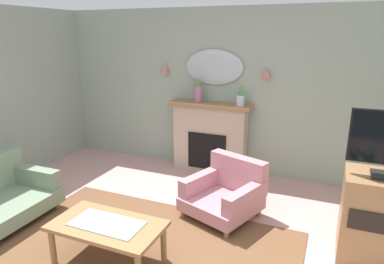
{
  "coord_description": "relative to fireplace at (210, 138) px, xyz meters",
  "views": [
    {
      "loc": [
        1.71,
        -2.31,
        2.23
      ],
      "look_at": [
        0.0,
        1.73,
        0.96
      ],
      "focal_mm": 32.02,
      "sensor_mm": 36.0,
      "label": 1
    }
  ],
  "objects": [
    {
      "name": "wall_back",
      "position": [
        0.11,
        0.22,
        0.74
      ],
      "size": [
        6.68,
        0.1,
        2.63
      ],
      "primitive_type": "cube",
      "color": "#93A393",
      "rests_on": "ground"
    },
    {
      "name": "patterned_rug",
      "position": [
        0.11,
        -2.56,
        -0.56
      ],
      "size": [
        3.2,
        2.4,
        0.01
      ],
      "primitive_type": "cube",
      "color": "brown",
      "rests_on": "ground"
    },
    {
      "name": "fireplace",
      "position": [
        0.0,
        0.0,
        0.0
      ],
      "size": [
        1.36,
        0.36,
        1.16
      ],
      "color": "tan",
      "rests_on": "ground"
    },
    {
      "name": "mantel_vase_centre",
      "position": [
        -0.2,
        -0.03,
        0.77
      ],
      "size": [
        0.14,
        0.14,
        0.42
      ],
      "color": "#9E6084",
      "rests_on": "fireplace"
    },
    {
      "name": "mantel_vase_right",
      "position": [
        0.5,
        -0.03,
        0.73
      ],
      "size": [
        0.13,
        0.13,
        0.32
      ],
      "color": "silver",
      "rests_on": "fireplace"
    },
    {
      "name": "wall_mirror",
      "position": [
        -0.0,
        0.14,
        1.14
      ],
      "size": [
        0.96,
        0.06,
        0.56
      ],
      "primitive_type": "ellipsoid",
      "color": "#B2BCC6"
    },
    {
      "name": "wall_sconce_left",
      "position": [
        -0.85,
        0.09,
        1.09
      ],
      "size": [
        0.14,
        0.14,
        0.14
      ],
      "primitive_type": "cone",
      "color": "#D17066"
    },
    {
      "name": "wall_sconce_right",
      "position": [
        0.85,
        0.09,
        1.09
      ],
      "size": [
        0.14,
        0.14,
        0.14
      ],
      "primitive_type": "cone",
      "color": "#D17066"
    },
    {
      "name": "coffee_table",
      "position": [
        -0.09,
        -2.67,
        -0.19
      ],
      "size": [
        1.1,
        0.6,
        0.45
      ],
      "color": "olive",
      "rests_on": "ground"
    },
    {
      "name": "armchair_in_corner",
      "position": [
        0.69,
        -1.27,
        -0.27
      ],
      "size": [
        1.03,
        1.04,
        0.71
      ],
      "color": "#B77A84",
      "rests_on": "ground"
    },
    {
      "name": "tv_cabinet",
      "position": [
        2.41,
        -1.54,
        -0.12
      ],
      "size": [
        0.8,
        0.57,
        0.9
      ],
      "color": "olive",
      "rests_on": "ground"
    }
  ]
}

